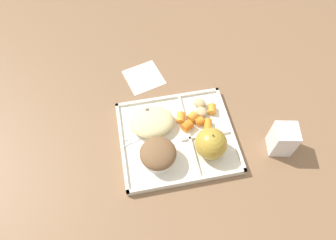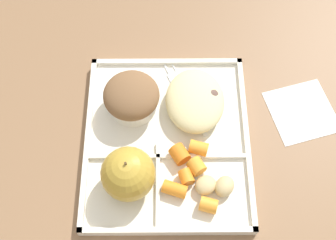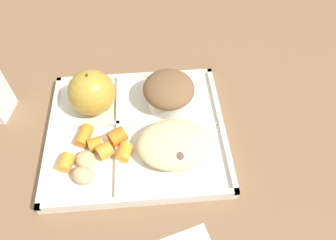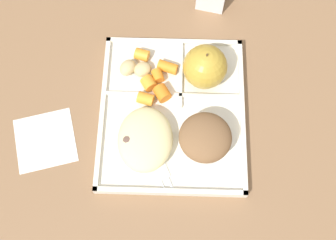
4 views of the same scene
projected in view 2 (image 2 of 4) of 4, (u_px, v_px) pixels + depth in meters
The scene contains 18 objects.
ground at pixel (165, 142), 0.72m from camera, with size 6.00×6.00×0.00m, color #846042.
lunch_tray at pixel (165, 141), 0.71m from camera, with size 0.31×0.27×0.02m.
green_apple at pixel (125, 174), 0.63m from camera, with size 0.08×0.08×0.09m.
bran_muffin at pixel (129, 98), 0.70m from camera, with size 0.09×0.09×0.06m.
carrot_slice_near_corner at pixel (172, 189), 0.65m from camera, with size 0.02×0.02×0.04m, color orange.
carrot_slice_small at pixel (194, 166), 0.67m from camera, with size 0.03×0.03×0.02m, color orange.
carrot_slice_large at pixel (184, 177), 0.66m from camera, with size 0.02×0.02×0.02m, color orange.
carrot_slice_tilted at pixel (177, 154), 0.68m from camera, with size 0.03×0.03×0.03m, color orange.
carrot_slice_center at pixel (196, 148), 0.68m from camera, with size 0.02×0.02×0.03m, color orange.
carrot_slice_diagonal at pixel (206, 205), 0.64m from camera, with size 0.02×0.02×0.03m, color orange.
potato_chunk_large at pixel (203, 185), 0.66m from camera, with size 0.03×0.03×0.02m, color tan.
potato_chunk_golden at pixel (222, 186), 0.65m from camera, with size 0.04×0.03×0.02m, color tan.
egg_noodle_pile at pixel (192, 100), 0.71m from camera, with size 0.12×0.10×0.04m, color beige.
meatball_side at pixel (192, 94), 0.72m from camera, with size 0.04×0.04×0.04m, color brown.
meatball_center at pixel (189, 95), 0.72m from camera, with size 0.04×0.04×0.04m, color #755B4C.
meatball_back at pixel (208, 98), 0.72m from camera, with size 0.04×0.04×0.04m, color brown.
plastic_fork at pixel (179, 92), 0.74m from camera, with size 0.15×0.08×0.00m.
paper_napkin at pixel (299, 111), 0.74m from camera, with size 0.11×0.11×0.00m, color white.
Camera 2 is at (-0.29, -0.00, 0.66)m, focal length 45.33 mm.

